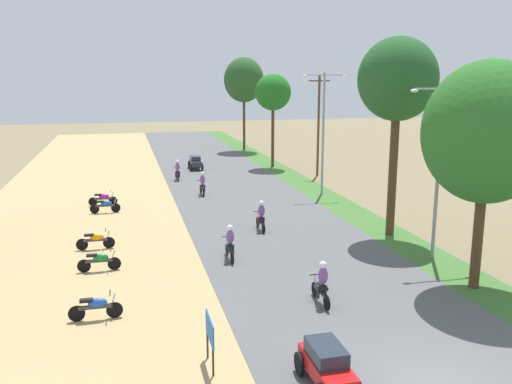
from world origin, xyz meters
name	(u,v)px	position (x,y,z in m)	size (l,w,h in m)	color
parked_motorbike_nearest	(96,306)	(-8.80, 6.55, 0.55)	(1.80, 0.54, 0.94)	black
parked_motorbike_second	(100,260)	(-8.85, 11.39, 0.55)	(1.80, 0.54, 0.94)	black
parked_motorbike_third	(96,239)	(-9.13, 14.53, 0.55)	(1.80, 0.54, 0.94)	black
parked_motorbike_fourth	(105,205)	(-8.86, 21.72, 0.55)	(1.80, 0.54, 0.94)	black
parked_motorbike_fifth	(103,198)	(-9.05, 23.75, 0.55)	(1.80, 0.54, 0.94)	black
street_signboard	(210,332)	(-5.54, 2.60, 1.11)	(0.06, 1.30, 1.50)	#262628
median_tree_nearest	(487,133)	(5.43, 6.01, 6.11)	(4.75, 4.75, 8.74)	#4C351E
median_tree_second	(398,81)	(5.70, 13.47, 7.94)	(3.95, 3.95, 10.05)	#4C351E
median_tree_third	(273,93)	(5.61, 35.99, 6.75)	(3.22, 3.22, 8.36)	#4C351E
median_tree_fourth	(244,80)	(5.58, 47.75, 7.80)	(4.38, 4.38, 10.20)	#4C351E
streetlamp_near	(439,161)	(5.80, 9.57, 4.52)	(3.16, 0.20, 7.73)	gray
streetlamp_mid	(323,126)	(5.80, 23.78, 4.85)	(3.16, 0.20, 8.37)	gray
utility_pole_near	(318,124)	(8.16, 31.06, 4.35)	(1.80, 0.20, 8.32)	brown
car_sedan_red	(327,365)	(-2.74, 0.78, 0.74)	(1.10, 2.26, 1.19)	red
car_sedan_charcoal	(195,162)	(-1.48, 36.10, 0.74)	(1.10, 2.26, 1.19)	#282D33
motorbike_foreground_rider	(322,284)	(-0.96, 5.90, 0.86)	(0.54, 1.80, 1.66)	black
motorbike_ahead_second	(230,243)	(-3.24, 11.42, 0.86)	(0.54, 1.80, 1.66)	black
motorbike_ahead_third	(261,216)	(-0.70, 15.72, 0.86)	(0.54, 1.80, 1.66)	black
motorbike_ahead_fourth	(202,184)	(-2.44, 25.30, 0.86)	(0.54, 1.80, 1.66)	black
motorbike_ahead_fifth	(177,171)	(-3.56, 31.26, 0.86)	(0.54, 1.80, 1.66)	black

